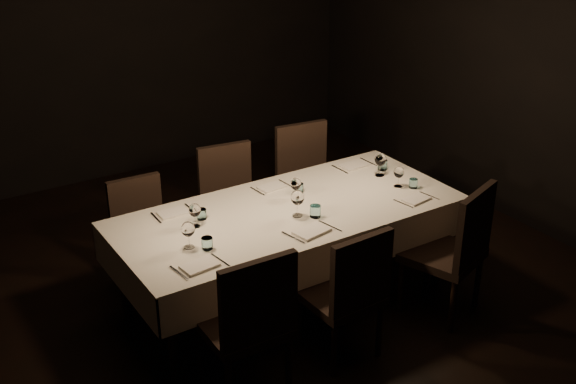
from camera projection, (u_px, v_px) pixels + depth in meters
room at (288, 112)px, 4.87m from camera, size 5.01×6.01×3.01m
dining_table at (288, 219)px, 5.21m from camera, size 2.52×1.12×0.76m
chair_near_left at (249, 320)px, 4.29m from camera, size 0.50×0.50×1.03m
place_setting_near_left at (196, 243)px, 4.58m from camera, size 0.34×0.41×0.18m
chair_near_center at (349, 290)px, 4.64m from camera, size 0.48×0.48×0.97m
place_setting_near_center at (306, 211)px, 4.99m from camera, size 0.37×0.42×0.20m
chair_near_right at (455, 247)px, 5.10m from camera, size 0.63×0.63×1.03m
place_setting_near_right at (407, 183)px, 5.45m from camera, size 0.31×0.39×0.17m
chair_far_left at (141, 228)px, 5.53m from camera, size 0.44×0.44×0.86m
place_setting_far_left at (190, 212)px, 4.99m from camera, size 0.31×0.40×0.17m
chair_far_center at (230, 197)px, 5.93m from camera, size 0.51×0.51×0.95m
place_setting_far_center at (289, 186)px, 5.39m from camera, size 0.31×0.39×0.17m
chair_far_right at (307, 177)px, 6.25m from camera, size 0.53×0.53×0.99m
place_setting_far_right at (373, 163)px, 5.78m from camera, size 0.35×0.41×0.19m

